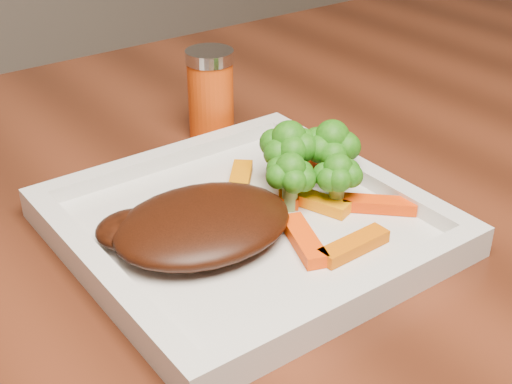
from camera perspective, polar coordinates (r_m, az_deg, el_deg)
plate at (r=0.57m, az=-0.81°, el=-2.98°), size 0.27×0.27×0.01m
steak at (r=0.54m, az=-4.28°, el=-2.55°), size 0.15×0.12×0.03m
broccoli_0 at (r=0.61m, az=2.63°, el=3.40°), size 0.08×0.08×0.07m
broccoli_1 at (r=0.61m, az=6.05°, el=3.34°), size 0.07×0.07×0.06m
broccoli_2 at (r=0.58m, az=6.55°, el=1.30°), size 0.05×0.05×0.06m
broccoli_3 at (r=0.58m, az=2.77°, el=1.35°), size 0.06×0.06×0.06m
carrot_0 at (r=0.54m, az=7.84°, el=-4.26°), size 0.06×0.02×0.01m
carrot_1 at (r=0.59m, az=9.84°, el=-0.99°), size 0.05×0.05×0.01m
carrot_2 at (r=0.54m, az=3.85°, el=-3.86°), size 0.04×0.07×0.01m
carrot_3 at (r=0.65m, az=4.58°, el=2.26°), size 0.06×0.03×0.01m
carrot_4 at (r=0.62m, az=-1.30°, el=0.87°), size 0.05×0.06×0.01m
carrot_5 at (r=0.59m, az=4.71°, el=-0.70°), size 0.04×0.06×0.01m
carrot_6 at (r=0.61m, az=2.71°, el=0.42°), size 0.05×0.06×0.01m
spice_shaker at (r=0.72m, az=-3.64°, el=7.79°), size 0.05×0.05×0.09m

